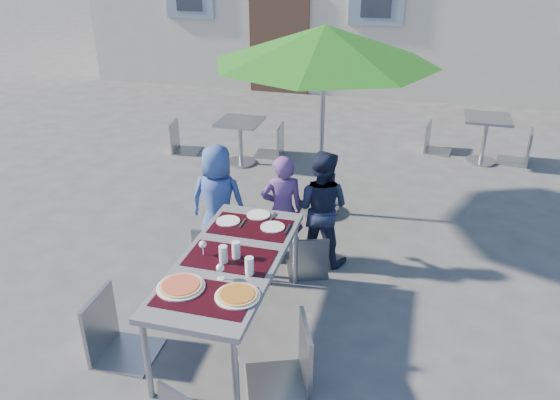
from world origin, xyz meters
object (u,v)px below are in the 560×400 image
(pizza_near_left, at_px, (181,286))
(child_1, at_px, (282,211))
(patio_umbrella, at_px, (325,46))
(bg_chair_l_1, at_px, (436,120))
(cafe_table_1, at_px, (486,132))
(chair_1, at_px, (248,231))
(pizza_near_right, at_px, (237,295))
(child_2, at_px, (321,208))
(bg_chair_r_1, at_px, (526,126))
(cafe_table_0, at_px, (240,136))
(chair_3, at_px, (106,291))
(chair_0, at_px, (215,221))
(child_0, at_px, (218,201))
(chair_4, at_px, (292,319))
(bg_chair_r_0, at_px, (274,122))
(chair_2, at_px, (308,231))
(dining_table, at_px, (230,264))
(bg_chair_l_0, at_px, (179,118))
(chair_5, at_px, (167,397))

(pizza_near_left, xyz_separation_m, child_1, (0.32, 1.72, -0.17))
(patio_umbrella, xyz_separation_m, bg_chair_l_1, (1.32, 2.60, -1.52))
(child_1, height_order, cafe_table_1, child_1)
(chair_1, bearing_deg, pizza_near_right, -74.58)
(child_1, xyz_separation_m, cafe_table_1, (2.20, 3.52, -0.12))
(child_2, bearing_deg, pizza_near_left, 77.71)
(bg_chair_r_1, bearing_deg, bg_chair_l_1, 172.29)
(cafe_table_1, bearing_deg, cafe_table_0, -164.06)
(chair_3, height_order, cafe_table_0, chair_3)
(pizza_near_right, xyz_separation_m, bg_chair_l_1, (1.35, 5.54, -0.26))
(child_2, relative_size, chair_0, 1.26)
(pizza_near_left, height_order, child_0, child_0)
(chair_4, bearing_deg, bg_chair_r_0, 107.28)
(pizza_near_left, distance_m, bg_chair_l_1, 5.83)
(cafe_table_1, xyz_separation_m, bg_chair_r_1, (0.56, 0.12, 0.10))
(chair_4, bearing_deg, bg_chair_r_1, 67.25)
(pizza_near_right, xyz_separation_m, child_1, (-0.12, 1.72, -0.17))
(chair_4, bearing_deg, chair_2, 97.86)
(bg_chair_r_0, height_order, bg_chair_l_1, bg_chair_r_0)
(chair_1, relative_size, bg_chair_r_1, 0.92)
(chair_1, bearing_deg, dining_table, -81.05)
(pizza_near_left, height_order, patio_umbrella, patio_umbrella)
(pizza_near_left, distance_m, chair_2, 1.67)
(chair_3, xyz_separation_m, chair_4, (1.48, 0.06, -0.01))
(bg_chair_r_1, bearing_deg, cafe_table_1, -167.58)
(chair_0, bearing_deg, patio_umbrella, 64.45)
(bg_chair_r_1, bearing_deg, patio_umbrella, -137.09)
(child_2, xyz_separation_m, cafe_table_0, (-1.70, 2.38, -0.18))
(chair_1, bearing_deg, bg_chair_l_1, 67.70)
(child_0, height_order, child_1, child_0)
(child_0, bearing_deg, chair_4, 122.85)
(dining_table, xyz_separation_m, bg_chair_l_1, (1.59, 5.05, -0.18))
(child_0, height_order, chair_2, child_0)
(cafe_table_1, bearing_deg, child_2, -118.37)
(chair_1, bearing_deg, patio_umbrella, 76.04)
(bg_chair_l_0, bearing_deg, bg_chair_r_0, 8.36)
(chair_3, bearing_deg, cafe_table_0, 94.95)
(pizza_near_left, relative_size, patio_umbrella, 0.14)
(patio_umbrella, bearing_deg, child_0, -124.96)
(bg_chair_l_0, bearing_deg, dining_table, -59.97)
(child_1, xyz_separation_m, chair_5, (-0.08, -2.51, -0.10))
(cafe_table_0, xyz_separation_m, bg_chair_r_1, (4.08, 1.13, 0.15))
(chair_5, distance_m, bg_chair_l_0, 5.76)
(chair_2, distance_m, cafe_table_1, 4.17)
(bg_chair_r_0, bearing_deg, bg_chair_r_1, 10.27)
(patio_umbrella, bearing_deg, dining_table, -96.13)
(chair_0, relative_size, bg_chair_l_0, 1.05)
(dining_table, xyz_separation_m, bg_chair_r_0, (-0.81, 4.20, -0.15))
(cafe_table_1, bearing_deg, pizza_near_right, -111.63)
(cafe_table_0, relative_size, cafe_table_1, 0.94)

